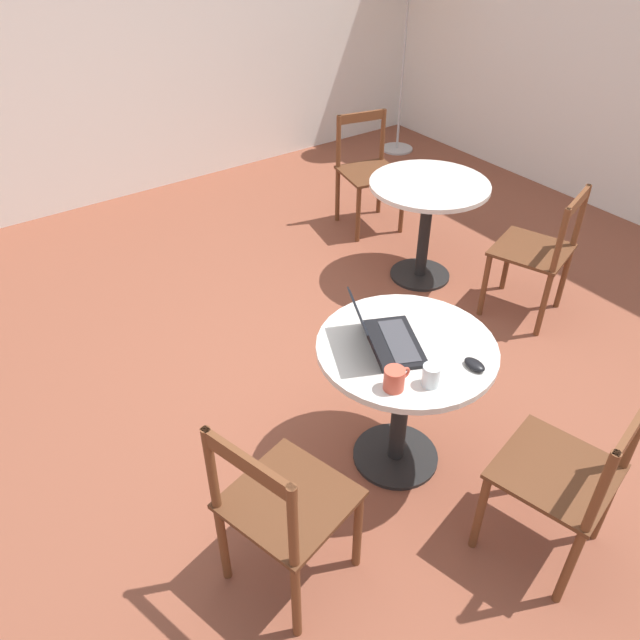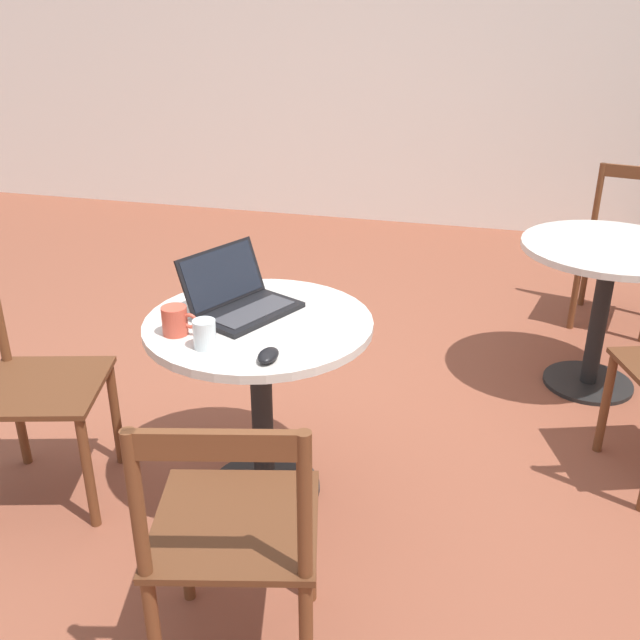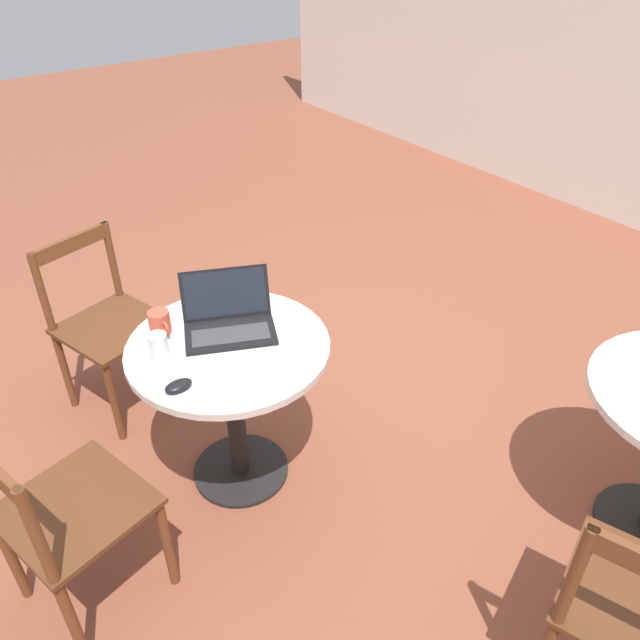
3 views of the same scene
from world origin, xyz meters
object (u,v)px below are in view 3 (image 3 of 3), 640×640
object	(u,v)px
chair_near_front	(65,517)
mouse	(178,386)
chair_near_left	(107,325)
drinking_glass	(158,345)
chair_mid_front	(639,616)
mug	(160,323)
cafe_table_near	(231,376)
laptop	(229,320)

from	to	relation	value
chair_near_front	mouse	world-z (taller)	chair_near_front
chair_near_left	mouse	distance (m)	0.96
mouse	drinking_glass	xyz separation A→B (m)	(-0.22, 0.03, 0.03)
chair_mid_front	mug	distance (m)	1.86
cafe_table_near	laptop	bearing A→B (deg)	146.29
laptop	cafe_table_near	bearing A→B (deg)	-33.71
chair_mid_front	mouse	distance (m)	1.58
cafe_table_near	drinking_glass	distance (m)	0.33
mouse	drinking_glass	size ratio (longest dim) A/B	1.08
mouse	chair_near_left	bearing A→B (deg)	177.07
chair_near_front	drinking_glass	size ratio (longest dim) A/B	9.31
mug	drinking_glass	size ratio (longest dim) A/B	1.32
chair_near_front	chair_mid_front	bearing A→B (deg)	42.07
chair_mid_front	chair_near_front	bearing A→B (deg)	-137.93
cafe_table_near	mug	size ratio (longest dim) A/B	6.41
chair_near_front	cafe_table_near	bearing A→B (deg)	103.95
chair_near_left	chair_mid_front	world-z (taller)	same
chair_near_left	mouse	bearing A→B (deg)	-2.93
chair_mid_front	drinking_glass	distance (m)	1.76
chair_near_left	laptop	distance (m)	0.82
chair_near_front	mug	xyz separation A→B (m)	(-0.41, 0.58, 0.31)
chair_mid_front	chair_near_left	bearing A→B (deg)	-163.87
cafe_table_near	chair_near_left	bearing A→B (deg)	-164.35
laptop	drinking_glass	bearing A→B (deg)	-92.16
mug	drinking_glass	world-z (taller)	mug
laptop	mug	size ratio (longest dim) A/B	3.54
chair_near_front	chair_mid_front	distance (m)	1.78
chair_mid_front	laptop	world-z (taller)	laptop
chair_mid_front	cafe_table_near	bearing A→B (deg)	-163.62
mug	mouse	bearing A→B (deg)	-15.71
laptop	mouse	world-z (taller)	laptop
chair_near_left	chair_mid_front	xyz separation A→B (m)	(2.30, 0.66, 0.00)
laptop	mug	xyz separation A→B (m)	(-0.14, -0.23, 0.00)
cafe_table_near	chair_near_front	size ratio (longest dim) A/B	0.91
chair_near_front	chair_mid_front	xyz separation A→B (m)	(1.32, 1.19, 0.00)
chair_mid_front	mug	xyz separation A→B (m)	(-1.73, -0.61, 0.31)
chair_near_front	chair_mid_front	size ratio (longest dim) A/B	1.00
laptop	mouse	size ratio (longest dim) A/B	4.34
chair_near_left	mug	size ratio (longest dim) A/B	7.06
cafe_table_near	mouse	xyz separation A→B (m)	(0.13, -0.27, 0.18)
drinking_glass	mouse	bearing A→B (deg)	-8.03
cafe_table_near	laptop	distance (m)	0.23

